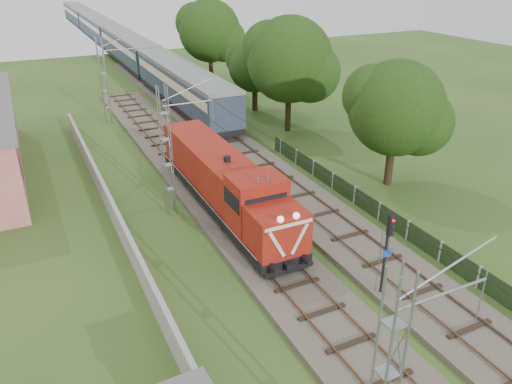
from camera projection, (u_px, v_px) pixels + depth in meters
ground at (314, 310)px, 22.64m from camera, size 140.00×140.00×0.00m
track_main at (249, 235)px, 28.26m from camera, size 4.20×70.00×0.45m
track_side at (237, 149)px, 40.79m from camera, size 4.20×80.00×0.45m
catenary at (168, 151)px, 29.50m from camera, size 3.31×70.00×8.00m
boundary_wall at (114, 213)px, 29.53m from camera, size 0.25×40.00×1.50m
fence at (408, 230)px, 27.96m from camera, size 0.12×32.00×1.20m
locomotive at (225, 182)px, 30.16m from camera, size 2.82×16.10×4.09m
coach_rake at (111, 36)px, 80.92m from camera, size 3.28×97.85×3.79m
signal_post at (388, 242)px, 22.12m from camera, size 0.49×0.38×4.44m
tree_a at (397, 109)px, 32.79m from camera, size 6.67×6.35×8.64m
tree_b at (291, 61)px, 43.01m from camera, size 7.81×7.43×10.12m
tree_c at (255, 66)px, 49.79m from camera, size 5.61×5.34×7.27m
tree_d at (210, 31)px, 59.75m from camera, size 7.75×7.38×10.04m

